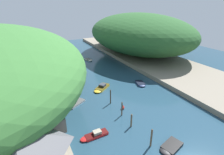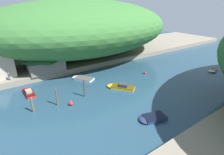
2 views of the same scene
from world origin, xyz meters
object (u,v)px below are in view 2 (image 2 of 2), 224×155
(channel_buoy_far, at_px, (71,103))
(channel_buoy_near, at_px, (145,73))
(boathouse_shed, at_px, (45,61))
(boat_cabin_cruiser, at_px, (120,87))
(boat_near_quay, at_px, (28,92))
(boat_open_rowboat, at_px, (82,78))
(boat_navy_launch, at_px, (151,118))
(person_on_quay, at_px, (53,68))
(person_by_boathouse, at_px, (9,76))
(boat_red_skiff, at_px, (213,70))

(channel_buoy_far, bearing_deg, channel_buoy_near, 98.80)
(boathouse_shed, height_order, boat_cabin_cruiser, boathouse_shed)
(boathouse_shed, distance_m, channel_buoy_far, 16.08)
(boat_near_quay, height_order, channel_buoy_far, channel_buoy_far)
(boathouse_shed, bearing_deg, boat_open_rowboat, 40.42)
(boat_navy_launch, bearing_deg, person_on_quay, 31.22)
(boat_near_quay, height_order, person_by_boathouse, person_by_boathouse)
(boat_cabin_cruiser, bearing_deg, person_by_boathouse, 105.47)
(boat_near_quay, bearing_deg, boat_red_skiff, -20.79)
(boat_open_rowboat, xyz_separation_m, channel_buoy_near, (5.79, 13.80, 0.12))
(boat_navy_launch, xyz_separation_m, boat_red_skiff, (-5.26, 27.45, -0.01))
(channel_buoy_near, bearing_deg, person_on_quay, -119.74)
(boat_cabin_cruiser, bearing_deg, channel_buoy_near, -20.77)
(boathouse_shed, relative_size, boat_red_skiff, 2.01)
(boat_near_quay, relative_size, channel_buoy_near, 6.00)
(boat_cabin_cruiser, relative_size, channel_buoy_near, 7.01)
(boat_open_rowboat, relative_size, channel_buoy_near, 6.63)
(boat_navy_launch, relative_size, channel_buoy_far, 4.24)
(boat_open_rowboat, relative_size, person_by_boathouse, 3.24)
(person_by_boathouse, bearing_deg, boat_cabin_cruiser, -20.42)
(boathouse_shed, xyz_separation_m, boat_near_quay, (7.21, -5.47, -3.09))
(person_by_boathouse, bearing_deg, person_on_quay, 14.80)
(person_on_quay, bearing_deg, boat_navy_launch, -62.23)
(boat_navy_launch, xyz_separation_m, person_by_boathouse, (-24.55, -15.45, 1.95))
(boat_open_rowboat, height_order, boat_cabin_cruiser, boat_cabin_cruiser)
(boat_navy_launch, height_order, person_by_boathouse, person_by_boathouse)
(boat_red_skiff, bearing_deg, channel_buoy_near, 45.34)
(boat_near_quay, relative_size, boat_red_skiff, 1.21)
(person_on_quay, bearing_deg, channel_buoy_far, -83.70)
(boathouse_shed, bearing_deg, boat_red_skiff, 59.19)
(boathouse_shed, height_order, channel_buoy_near, boathouse_shed)
(boat_open_rowboat, xyz_separation_m, boat_red_skiff, (14.09, 29.32, 0.06))
(boat_cabin_cruiser, bearing_deg, boat_red_skiff, -49.60)
(channel_buoy_near, bearing_deg, boat_navy_launch, -41.34)
(boat_cabin_cruiser, relative_size, boat_red_skiff, 1.41)
(boat_cabin_cruiser, bearing_deg, person_on_quay, 87.43)
(boathouse_shed, distance_m, person_on_quay, 2.56)
(boat_open_rowboat, distance_m, boat_red_skiff, 32.53)
(boathouse_shed, bearing_deg, boat_near_quay, -37.17)
(boat_cabin_cruiser, distance_m, boat_red_skiff, 25.55)
(boat_near_quay, distance_m, channel_buoy_far, 9.96)
(boat_navy_launch, bearing_deg, boathouse_shed, 32.14)
(person_on_quay, bearing_deg, person_by_boathouse, -169.96)
(channel_buoy_far, distance_m, person_on_quay, 13.95)
(boat_cabin_cruiser, bearing_deg, channel_buoy_far, 144.80)
(person_on_quay, bearing_deg, boat_open_rowboat, -32.78)
(channel_buoy_near, bearing_deg, boat_near_quay, -102.28)
(boat_navy_launch, height_order, person_on_quay, person_on_quay)
(boat_navy_launch, height_order, channel_buoy_far, channel_buoy_far)
(boat_near_quay, bearing_deg, boathouse_shed, 50.74)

